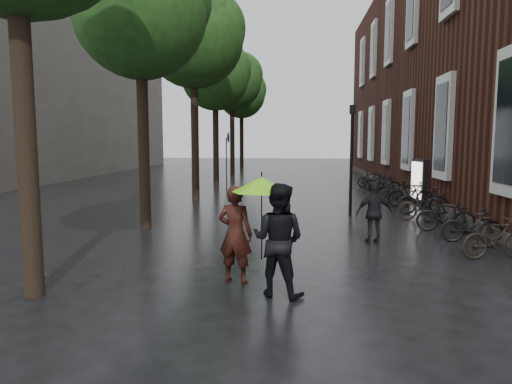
# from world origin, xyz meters

# --- Properties ---
(ground) EXTENTS (120.00, 120.00, 0.00)m
(ground) POSITION_xyz_m (0.00, 0.00, 0.00)
(ground) COLOR black
(brick_building) EXTENTS (10.20, 33.20, 12.00)m
(brick_building) POSITION_xyz_m (10.47, 19.46, 5.99)
(brick_building) COLOR #38160F
(brick_building) RESTS_ON ground
(bg_building) EXTENTS (16.00, 30.00, 14.00)m
(bg_building) POSITION_xyz_m (-22.00, 28.00, 7.00)
(bg_building) COLOR #47423D
(bg_building) RESTS_ON ground
(street_trees) EXTENTS (4.33, 34.03, 8.91)m
(street_trees) POSITION_xyz_m (-3.99, 15.91, 6.34)
(street_trees) COLOR black
(street_trees) RESTS_ON ground
(person_burgundy) EXTENTS (0.73, 0.58, 1.77)m
(person_burgundy) POSITION_xyz_m (-0.78, 2.00, 0.88)
(person_burgundy) COLOR black
(person_burgundy) RESTS_ON ground
(person_black) EXTENTS (1.09, 0.97, 1.86)m
(person_black) POSITION_xyz_m (0.01, 1.37, 0.93)
(person_black) COLOR black
(person_black) RESTS_ON ground
(lime_umbrella) EXTENTS (1.02, 1.02, 1.51)m
(lime_umbrella) POSITION_xyz_m (-0.29, 1.69, 1.81)
(lime_umbrella) COLOR black
(lime_umbrella) RESTS_ON ground
(pedestrian_walking) EXTENTS (0.95, 0.51, 1.55)m
(pedestrian_walking) POSITION_xyz_m (2.24, 5.37, 0.77)
(pedestrian_walking) COLOR black
(pedestrian_walking) RESTS_ON ground
(parked_bicycles) EXTENTS (2.05, 15.58, 1.03)m
(parked_bicycles) POSITION_xyz_m (4.60, 11.49, 0.46)
(parked_bicycles) COLOR black
(parked_bicycles) RESTS_ON ground
(ad_lightbox) EXTENTS (0.28, 1.20, 1.81)m
(ad_lightbox) POSITION_xyz_m (5.31, 12.85, 0.91)
(ad_lightbox) COLOR black
(ad_lightbox) RESTS_ON ground
(lamp_post) EXTENTS (0.19, 0.19, 3.72)m
(lamp_post) POSITION_xyz_m (2.18, 9.67, 2.26)
(lamp_post) COLOR black
(lamp_post) RESTS_ON ground
(cycle_sign) EXTENTS (0.16, 0.54, 2.98)m
(cycle_sign) POSITION_xyz_m (-3.36, 18.58, 1.97)
(cycle_sign) COLOR #262628
(cycle_sign) RESTS_ON ground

